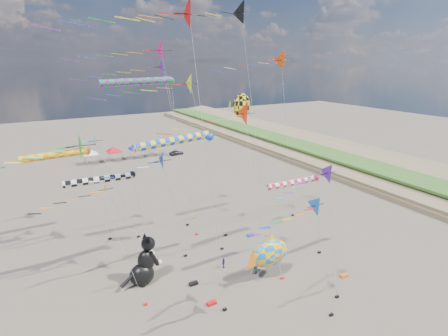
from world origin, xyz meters
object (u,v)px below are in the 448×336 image
person_adult (256,267)px  parked_car (176,153)px  child_green (255,269)px  cat_inflatable (144,260)px  fish_inflatable (269,253)px  child_blue (223,263)px

person_adult → parked_car: 51.38m
child_green → parked_car: size_ratio=0.35×
cat_inflatable → person_adult: size_ratio=3.41×
child_green → parked_car: 51.64m
fish_inflatable → child_green: size_ratio=4.81×
cat_inflatable → parked_car: bearing=50.6°
child_green → parked_car: child_green is taller
cat_inflatable → child_blue: 8.69m
child_blue → parked_car: 49.53m
child_blue → parked_car: parked_car is taller
cat_inflatable → child_green: (10.57, -4.51, -1.97)m
child_green → parked_car: bearing=104.4°
fish_inflatable → child_blue: (-3.28, 3.81, -2.21)m
cat_inflatable → parked_car: (21.97, 45.85, -1.99)m
person_adult → child_blue: bearing=123.1°
cat_inflatable → person_adult: cat_inflatable is taller
person_adult → parked_car: (11.11, 50.16, -0.17)m
child_blue → child_green: bearing=-88.8°
child_blue → parked_car: bearing=35.5°
parked_car → child_green: bearing=160.8°
child_blue → person_adult: bearing=-83.3°
child_green → child_blue: bearing=156.8°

